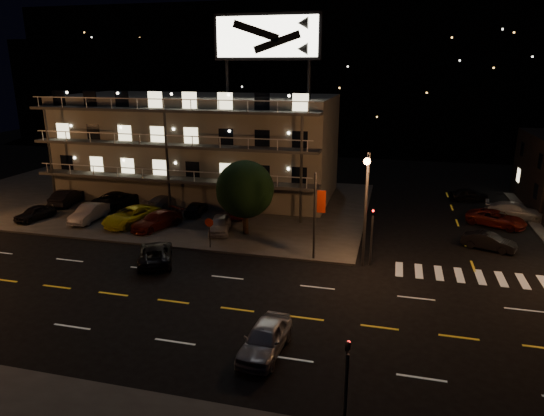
% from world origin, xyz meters
% --- Properties ---
extents(ground, '(140.00, 140.00, 0.00)m').
position_xyz_m(ground, '(0.00, 0.00, 0.00)').
color(ground, black).
rests_on(ground, ground).
extents(curb_nw, '(44.00, 24.00, 0.15)m').
position_xyz_m(curb_nw, '(-14.00, 20.00, 0.07)').
color(curb_nw, '#393936').
rests_on(curb_nw, ground).
extents(motel, '(28.00, 13.80, 18.10)m').
position_xyz_m(motel, '(-9.94, 23.88, 5.34)').
color(motel, gray).
rests_on(motel, ground).
extents(hill_backdrop, '(120.00, 25.00, 24.00)m').
position_xyz_m(hill_backdrop, '(-5.94, 68.78, 11.55)').
color(hill_backdrop, black).
rests_on(hill_backdrop, ground).
extents(streetlight_nc, '(0.44, 1.92, 8.00)m').
position_xyz_m(streetlight_nc, '(8.50, 7.94, 4.96)').
color(streetlight_nc, '#2D2D30').
rests_on(streetlight_nc, ground).
extents(signal_nw, '(0.20, 0.27, 4.60)m').
position_xyz_m(signal_nw, '(9.00, 8.50, 2.57)').
color(signal_nw, '#2D2D30').
rests_on(signal_nw, ground).
extents(signal_sw, '(0.20, 0.27, 4.60)m').
position_xyz_m(signal_sw, '(9.00, -8.50, 2.57)').
color(signal_sw, '#2D2D30').
rests_on(signal_sw, ground).
extents(banner_north, '(0.83, 0.16, 6.40)m').
position_xyz_m(banner_north, '(5.09, 8.40, 3.43)').
color(banner_north, '#2D2D30').
rests_on(banner_north, ground).
extents(stop_sign, '(0.91, 0.11, 2.61)m').
position_xyz_m(stop_sign, '(-3.00, 8.57, 1.71)').
color(stop_sign, '#2D2D30').
rests_on(stop_sign, ground).
extents(tree, '(4.85, 4.67, 6.11)m').
position_xyz_m(tree, '(-1.34, 12.24, 3.78)').
color(tree, black).
rests_on(tree, curb_nw).
extents(lot_car_0, '(2.31, 3.95, 1.26)m').
position_xyz_m(lot_car_0, '(-20.72, 11.19, 0.78)').
color(lot_car_0, black).
rests_on(lot_car_0, curb_nw).
extents(lot_car_1, '(1.64, 4.53, 1.48)m').
position_xyz_m(lot_car_1, '(-15.78, 12.07, 0.89)').
color(lot_car_1, '#9B9BA0').
rests_on(lot_car_1, curb_nw).
extents(lot_car_2, '(4.06, 5.94, 1.51)m').
position_xyz_m(lot_car_2, '(-11.63, 12.16, 0.91)').
color(lot_car_2, yellow).
rests_on(lot_car_2, curb_nw).
extents(lot_car_3, '(3.68, 5.20, 1.40)m').
position_xyz_m(lot_car_3, '(-9.04, 11.75, 0.85)').
color(lot_car_3, '#54130C').
rests_on(lot_car_3, curb_nw).
extents(lot_car_4, '(2.47, 4.26, 1.36)m').
position_xyz_m(lot_car_4, '(-3.49, 12.10, 0.83)').
color(lot_car_4, '#9B9BA0').
rests_on(lot_car_4, curb_nw).
extents(lot_car_5, '(2.21, 4.83, 1.54)m').
position_xyz_m(lot_car_5, '(-21.03, 16.23, 0.92)').
color(lot_car_5, black).
rests_on(lot_car_5, curb_nw).
extents(lot_car_6, '(3.63, 5.91, 1.53)m').
position_xyz_m(lot_car_6, '(-15.74, 16.83, 0.91)').
color(lot_car_6, black).
rests_on(lot_car_6, curb_nw).
extents(lot_car_7, '(2.70, 4.61, 1.26)m').
position_xyz_m(lot_car_7, '(-11.20, 17.43, 0.78)').
color(lot_car_7, '#9B9BA0').
rests_on(lot_car_7, curb_nw).
extents(lot_car_8, '(1.83, 3.77, 1.24)m').
position_xyz_m(lot_car_8, '(-7.37, 16.26, 0.77)').
color(lot_car_8, black).
rests_on(lot_car_8, curb_nw).
extents(lot_car_9, '(2.40, 4.23, 1.32)m').
position_xyz_m(lot_car_9, '(-3.44, 16.61, 0.81)').
color(lot_car_9, '#54130C').
rests_on(lot_car_9, curb_nw).
extents(side_car_0, '(4.09, 2.59, 1.27)m').
position_xyz_m(side_car_0, '(17.55, 13.77, 0.64)').
color(side_car_0, black).
rests_on(side_car_0, ground).
extents(side_car_1, '(5.40, 4.11, 1.36)m').
position_xyz_m(side_car_1, '(19.12, 19.90, 0.68)').
color(side_car_1, '#54130C').
rests_on(side_car_1, ground).
extents(side_car_2, '(5.36, 2.78, 1.49)m').
position_xyz_m(side_car_2, '(21.16, 22.64, 0.74)').
color(side_car_2, '#9B9BA0').
rests_on(side_car_2, ground).
extents(side_car_3, '(4.05, 2.30, 1.30)m').
position_xyz_m(side_car_3, '(17.90, 28.14, 0.65)').
color(side_car_3, black).
rests_on(side_car_3, ground).
extents(road_car_east, '(2.09, 4.52, 1.50)m').
position_xyz_m(road_car_east, '(4.66, -3.73, 0.75)').
color(road_car_east, '#9B9BA0').
rests_on(road_car_east, ground).
extents(road_car_west, '(4.10, 5.39, 1.36)m').
position_xyz_m(road_car_west, '(-5.81, 5.23, 0.68)').
color(road_car_west, black).
rests_on(road_car_west, ground).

